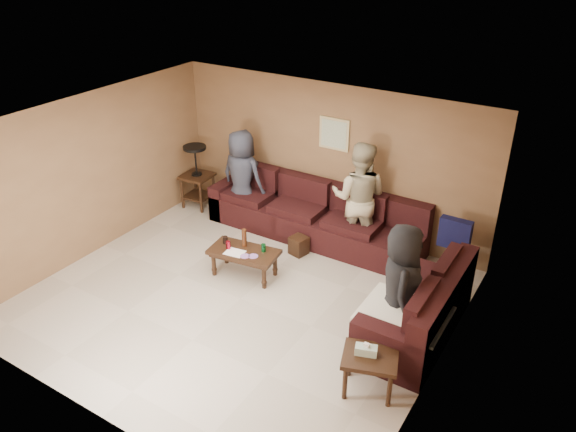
% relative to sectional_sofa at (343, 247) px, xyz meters
% --- Properties ---
extents(room, '(5.60, 5.50, 2.50)m').
position_rel_sectional_sofa_xyz_m(room, '(-0.81, -1.52, 1.34)').
color(room, '#BAAF9E').
rests_on(room, ground).
extents(sectional_sofa, '(4.65, 2.90, 0.97)m').
position_rel_sectional_sofa_xyz_m(sectional_sofa, '(0.00, 0.00, 0.00)').
color(sectional_sofa, black).
rests_on(sectional_sofa, ground).
extents(coffee_table, '(1.07, 0.64, 0.70)m').
position_rel_sectional_sofa_xyz_m(coffee_table, '(-1.13, -0.99, 0.04)').
color(coffee_table, black).
rests_on(coffee_table, ground).
extents(end_table_left, '(0.55, 0.55, 1.17)m').
position_rel_sectional_sofa_xyz_m(end_table_left, '(-3.19, 0.43, 0.29)').
color(end_table_left, black).
rests_on(end_table_left, ground).
extents(side_table_right, '(0.73, 0.66, 0.64)m').
position_rel_sectional_sofa_xyz_m(side_table_right, '(1.41, -2.15, 0.10)').
color(side_table_right, black).
rests_on(side_table_right, ground).
extents(waste_bin, '(0.29, 0.29, 0.29)m').
position_rel_sectional_sofa_xyz_m(waste_bin, '(-0.75, -0.05, -0.18)').
color(waste_bin, black).
rests_on(waste_bin, ground).
extents(wall_art, '(0.52, 0.04, 0.52)m').
position_rel_sectional_sofa_xyz_m(wall_art, '(-0.71, 0.96, 1.37)').
color(wall_art, tan).
rests_on(wall_art, ground).
extents(person_left, '(0.80, 0.52, 1.65)m').
position_rel_sectional_sofa_xyz_m(person_left, '(-2.16, 0.42, 0.50)').
color(person_left, '#2B2F3D').
rests_on(person_left, ground).
extents(person_middle, '(1.02, 0.87, 1.81)m').
position_rel_sectional_sofa_xyz_m(person_middle, '(-0.05, 0.57, 0.58)').
color(person_middle, tan).
rests_on(person_middle, ground).
extents(person_right, '(0.78, 0.93, 1.62)m').
position_rel_sectional_sofa_xyz_m(person_right, '(1.34, -1.17, 0.48)').
color(person_right, black).
rests_on(person_right, ground).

